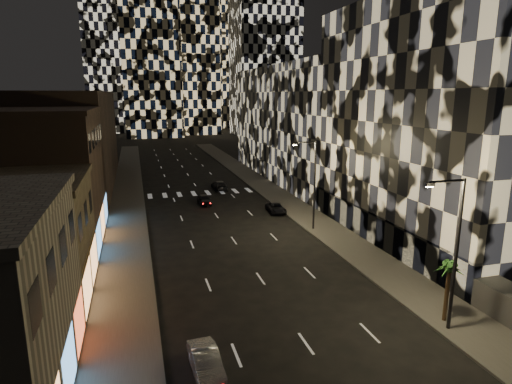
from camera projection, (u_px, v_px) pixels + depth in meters
sidewalk_left at (127, 197)px, 57.80m from camera, size 4.00×120.00×0.15m
sidewalk_right at (268, 188)px, 63.11m from camera, size 4.00×120.00×0.15m
curb_left at (143, 196)px, 58.36m from camera, size 0.20×120.00×0.15m
curb_right at (254, 189)px, 62.56m from camera, size 0.20×120.00×0.15m
retail_tan at (7, 245)px, 27.86m from camera, size 10.00×10.00×8.00m
retail_brown at (41, 179)px, 39.14m from camera, size 10.00×15.00×12.00m
retail_filler_left at (76, 140)px, 63.78m from camera, size 10.00×40.00×14.00m
midrise_right at (455, 123)px, 39.43m from camera, size 16.00×25.00×22.00m
midrise_base at (374, 229)px, 39.49m from camera, size 0.60×25.00×3.00m
midrise_filler_right at (314, 123)px, 70.36m from camera, size 16.00×40.00×18.00m
streetlight_near at (454, 245)px, 23.98m from camera, size 2.55×0.25×9.00m
streetlight_far at (312, 179)px, 42.74m from camera, size 2.55×0.25×9.00m
car_silver_parked at (206, 362)px, 21.17m from camera, size 1.52×3.84×1.24m
car_dark_midlane at (204, 200)px, 54.15m from camera, size 1.65×3.66×1.22m
car_dark_oncoming at (219, 185)px, 62.44m from camera, size 1.88×4.55×1.32m
car_dark_rightlane at (276, 208)px, 50.34m from camera, size 2.07×4.06×1.10m
palm_tree at (449, 272)px, 25.40m from camera, size 1.92×1.96×3.84m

